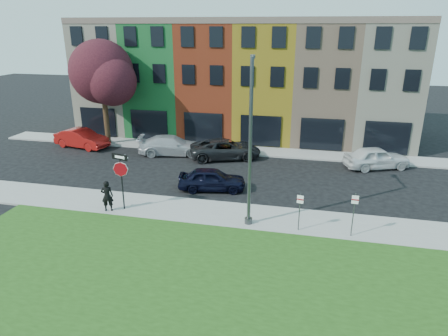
% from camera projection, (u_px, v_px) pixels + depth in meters
% --- Properties ---
extents(ground, '(120.00, 120.00, 0.00)m').
position_uv_depth(ground, '(214.00, 243.00, 19.22)').
color(ground, black).
rests_on(ground, ground).
extents(sidewalk_near, '(40.00, 3.00, 0.12)m').
position_uv_depth(sidewalk_near, '(263.00, 218.00, 21.53)').
color(sidewalk_near, gray).
rests_on(sidewalk_near, ground).
extents(sidewalk_far, '(40.00, 2.40, 0.12)m').
position_uv_depth(sidewalk_far, '(223.00, 149.00, 33.59)').
color(sidewalk_far, gray).
rests_on(sidewalk_far, ground).
extents(rowhouse_block, '(30.00, 10.12, 10.00)m').
position_uv_depth(rowhouse_block, '(243.00, 80.00, 37.50)').
color(rowhouse_block, beige).
rests_on(rowhouse_block, ground).
extents(stop_sign, '(1.02, 0.32, 3.24)m').
position_uv_depth(stop_sign, '(121.00, 170.00, 21.71)').
color(stop_sign, black).
rests_on(stop_sign, sidewalk_near).
extents(man, '(0.93, 0.86, 1.77)m').
position_uv_depth(man, '(107.00, 196.00, 21.98)').
color(man, black).
rests_on(man, sidewalk_near).
extents(sedan_near, '(3.17, 4.80, 1.43)m').
position_uv_depth(sedan_near, '(212.00, 179.00, 25.15)').
color(sedan_near, black).
rests_on(sedan_near, ground).
extents(parked_car_red, '(3.55, 5.47, 1.59)m').
position_uv_depth(parked_car_red, '(82.00, 138.00, 33.95)').
color(parked_car_red, maroon).
rests_on(parked_car_red, ground).
extents(parked_car_silver, '(4.39, 6.21, 1.54)m').
position_uv_depth(parked_car_silver, '(172.00, 145.00, 32.08)').
color(parked_car_silver, '#A9A9AE').
rests_on(parked_car_silver, ground).
extents(parked_car_dark, '(6.12, 7.15, 1.53)m').
position_uv_depth(parked_car_dark, '(225.00, 149.00, 31.14)').
color(parked_car_dark, black).
rests_on(parked_car_dark, ground).
extents(parked_car_white, '(5.15, 6.01, 1.60)m').
position_uv_depth(parked_car_white, '(377.00, 158.00, 28.98)').
color(parked_car_white, silver).
rests_on(parked_car_white, ground).
extents(street_lamp, '(0.66, 2.57, 8.42)m').
position_uv_depth(street_lamp, '(250.00, 144.00, 19.60)').
color(street_lamp, '#434547').
rests_on(street_lamp, sidewalk_near).
extents(parking_sign_a, '(0.32, 0.11, 1.97)m').
position_uv_depth(parking_sign_a, '(300.00, 207.00, 19.74)').
color(parking_sign_a, '#434547').
rests_on(parking_sign_a, sidewalk_near).
extents(parking_sign_b, '(0.32, 0.09, 2.26)m').
position_uv_depth(parking_sign_b, '(354.00, 210.00, 19.13)').
color(parking_sign_b, '#434547').
rests_on(parking_sign_b, sidewalk_near).
extents(tree_purple, '(6.32, 5.53, 8.75)m').
position_uv_depth(tree_purple, '(103.00, 73.00, 33.11)').
color(tree_purple, black).
rests_on(tree_purple, sidewalk_far).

